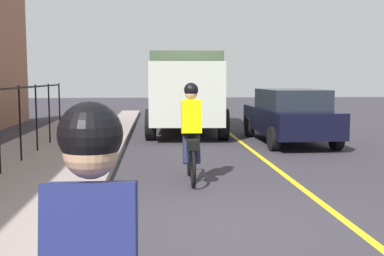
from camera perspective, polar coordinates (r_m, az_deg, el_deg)
The scene contains 5 objects.
ground_plane at distance 6.21m, azimuth 4.49°, elevation -11.95°, with size 80.00×80.00×0.00m, color #312E35.
lane_line_centre at distance 6.64m, azimuth 18.53°, elevation -11.03°, with size 36.00×0.12×0.01m, color yellow.
cyclist_lead at distance 8.70m, azimuth -0.09°, elevation -0.60°, with size 1.71×0.36×1.83m.
patrol_sedan at distance 14.27m, azimuth 11.54°, elevation 1.53°, with size 4.43×1.99×1.58m.
box_truck_background at distance 17.12m, azimuth -0.64°, elevation 4.81°, with size 6.83×2.85×2.78m.
Camera 1 is at (-5.84, 0.92, 1.92)m, focal length 44.74 mm.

